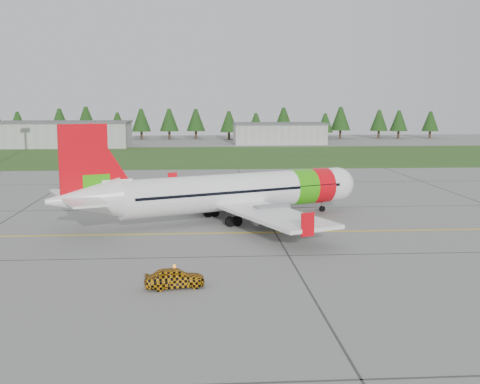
{
  "coord_description": "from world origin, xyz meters",
  "views": [
    {
      "loc": [
        3.48,
        -42.69,
        11.25
      ],
      "look_at": [
        7.15,
        10.82,
        3.15
      ],
      "focal_mm": 45.0,
      "sensor_mm": 36.0,
      "label": 1
    }
  ],
  "objects": [
    {
      "name": "treeline",
      "position": [
        0.0,
        138.0,
        5.0
      ],
      "size": [
        160.0,
        8.0,
        10.0
      ],
      "primitive_type": null,
      "color": "#1C3F14",
      "rests_on": "ground"
    },
    {
      "name": "hangar_west",
      "position": [
        -30.0,
        110.0,
        3.0
      ],
      "size": [
        32.0,
        14.0,
        6.0
      ],
      "primitive_type": "cube",
      "color": "#A8A8A3",
      "rests_on": "ground"
    },
    {
      "name": "hangar_east",
      "position": [
        25.0,
        118.0,
        2.6
      ],
      "size": [
        24.0,
        12.0,
        5.2
      ],
      "primitive_type": "cube",
      "color": "#A8A8A3",
      "rests_on": "ground"
    },
    {
      "name": "aircraft",
      "position": [
        6.46,
        13.53,
        2.71
      ],
      "size": [
        29.52,
        28.03,
        9.4
      ],
      "rotation": [
        0.0,
        0.0,
        0.4
      ],
      "color": "white",
      "rests_on": "ground"
    },
    {
      "name": "follow_me_car",
      "position": [
        1.92,
        -7.1,
        1.83
      ],
      "size": [
        1.48,
        1.67,
        3.67
      ],
      "primitive_type": "imported",
      "rotation": [
        0.0,
        0.0,
        1.74
      ],
      "color": "#F7A90D",
      "rests_on": "ground"
    },
    {
      "name": "ground",
      "position": [
        0.0,
        0.0,
        0.0
      ],
      "size": [
        320.0,
        320.0,
        0.0
      ],
      "primitive_type": "plane",
      "color": "gray",
      "rests_on": "ground"
    },
    {
      "name": "grass_strip",
      "position": [
        0.0,
        82.0,
        0.01
      ],
      "size": [
        320.0,
        50.0,
        0.03
      ],
      "primitive_type": "cube",
      "color": "#30561E",
      "rests_on": "ground"
    },
    {
      "name": "taxi_guideline",
      "position": [
        0.0,
        8.0,
        0.01
      ],
      "size": [
        120.0,
        0.25,
        0.02
      ],
      "primitive_type": "cube",
      "color": "gold",
      "rests_on": "ground"
    }
  ]
}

